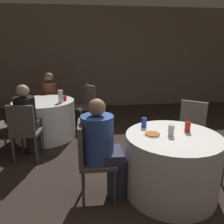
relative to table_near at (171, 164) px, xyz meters
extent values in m
plane|color=#332621|center=(-0.10, -0.08, -0.36)|extent=(16.00, 16.00, 0.00)
cube|color=#7A6B5B|center=(-0.10, 4.29, 1.04)|extent=(16.00, 0.06, 2.80)
cylinder|color=white|center=(0.00, 0.00, 0.00)|extent=(1.08, 1.08, 0.72)
cylinder|color=white|center=(-1.77, 1.93, 0.00)|extent=(1.14, 1.14, 0.72)
cylinder|color=#4C4C51|center=(0.71, 0.04, -0.15)|extent=(0.03, 0.03, 0.43)
cube|color=#59514C|center=(0.53, 0.67, 0.08)|extent=(0.56, 0.56, 0.04)
cube|color=#59514C|center=(0.64, 0.81, 0.32)|extent=(0.33, 0.27, 0.44)
cylinder|color=#4C4C51|center=(0.56, 0.43, -0.15)|extent=(0.03, 0.03, 0.43)
cylinder|color=#4C4C51|center=(0.29, 0.65, -0.15)|extent=(0.03, 0.03, 0.43)
cylinder|color=#4C4C51|center=(0.77, 0.70, -0.15)|extent=(0.03, 0.03, 0.43)
cylinder|color=#4C4C51|center=(0.50, 0.91, -0.15)|extent=(0.03, 0.03, 0.43)
cube|color=#59514C|center=(-0.86, 0.00, 0.08)|extent=(0.40, 0.40, 0.04)
cube|color=#59514C|center=(-1.04, 0.00, 0.32)|extent=(0.05, 0.38, 0.44)
cylinder|color=#4C4C51|center=(-0.69, 0.17, -0.15)|extent=(0.03, 0.03, 0.43)
cylinder|color=#4C4C51|center=(-0.69, -0.17, -0.15)|extent=(0.03, 0.03, 0.43)
cylinder|color=#4C4C51|center=(-1.03, 0.17, -0.15)|extent=(0.03, 0.03, 0.43)
cylinder|color=#4C4C51|center=(-1.03, -0.17, -0.15)|extent=(0.03, 0.03, 0.43)
cylinder|color=#4C4C51|center=(-2.42, 1.57, -0.15)|extent=(0.03, 0.03, 0.43)
cylinder|color=#4C4C51|center=(-2.19, 1.32, -0.15)|extent=(0.03, 0.03, 0.43)
cube|color=#59514C|center=(-1.88, 1.04, 0.08)|extent=(0.44, 0.44, 0.04)
cube|color=#59514C|center=(-1.90, 0.87, 0.32)|extent=(0.38, 0.09, 0.44)
cylinder|color=#4C4C51|center=(-2.03, 1.23, -0.15)|extent=(0.03, 0.03, 0.43)
cylinder|color=#4C4C51|center=(-1.69, 1.19, -0.15)|extent=(0.03, 0.03, 0.43)
cylinder|color=#4C4C51|center=(-2.07, 0.90, -0.15)|extent=(0.03, 0.03, 0.43)
cylinder|color=#4C4C51|center=(-1.73, 0.86, -0.15)|extent=(0.03, 0.03, 0.43)
cube|color=#59514C|center=(-1.04, 2.43, 0.08)|extent=(0.56, 0.56, 0.04)
cube|color=#59514C|center=(-0.89, 2.53, 0.32)|extent=(0.26, 0.34, 0.44)
cylinder|color=#4C4C51|center=(-1.08, 2.19, -0.15)|extent=(0.03, 0.03, 0.43)
cylinder|color=#4C4C51|center=(-1.28, 2.47, -0.15)|extent=(0.03, 0.03, 0.43)
cylinder|color=#4C4C51|center=(-0.80, 2.39, -0.15)|extent=(0.03, 0.03, 0.43)
cylinder|color=#4C4C51|center=(-1.00, 2.67, -0.15)|extent=(0.03, 0.03, 0.43)
cube|color=#59514C|center=(-1.78, 2.81, 0.08)|extent=(0.40, 0.40, 0.04)
cube|color=#59514C|center=(-1.78, 2.99, 0.32)|extent=(0.38, 0.05, 0.44)
cylinder|color=#4C4C51|center=(-1.61, 2.64, -0.15)|extent=(0.03, 0.03, 0.43)
cylinder|color=#4C4C51|center=(-1.95, 2.64, -0.15)|extent=(0.03, 0.03, 0.43)
cylinder|color=#4C4C51|center=(-1.61, 2.98, -0.15)|extent=(0.03, 0.03, 0.43)
cylinder|color=#4C4C51|center=(-1.95, 2.98, -0.15)|extent=(0.03, 0.03, 0.43)
cylinder|color=#4C4238|center=(-1.78, 2.59, -0.13)|extent=(0.24, 0.24, 0.47)
cube|color=#4C4238|center=(-1.78, 2.70, 0.15)|extent=(0.34, 0.32, 0.12)
cylinder|color=brown|center=(-1.78, 2.81, 0.35)|extent=(0.36, 0.36, 0.48)
sphere|color=#997056|center=(-1.78, 2.81, 0.69)|extent=(0.21, 0.21, 0.21)
cylinder|color=#33384C|center=(-0.64, 0.00, -0.13)|extent=(0.24, 0.24, 0.47)
cube|color=#33384C|center=(-0.75, 0.00, 0.15)|extent=(0.32, 0.34, 0.12)
cylinder|color=#33519E|center=(-0.86, 0.00, 0.36)|extent=(0.35, 0.35, 0.52)
sphere|color=#997056|center=(-0.86, 0.00, 0.71)|extent=(0.18, 0.18, 0.18)
cylinder|color=#282828|center=(-1.85, 1.26, -0.13)|extent=(0.24, 0.24, 0.47)
cube|color=#282828|center=(-1.86, 1.15, 0.15)|extent=(0.33, 0.35, 0.12)
cylinder|color=black|center=(-1.88, 1.04, 0.36)|extent=(0.31, 0.31, 0.52)
sphere|color=tan|center=(-1.88, 1.04, 0.71)|extent=(0.18, 0.18, 0.18)
cylinder|color=white|center=(-0.23, 0.04, 0.36)|extent=(0.20, 0.20, 0.01)
cylinder|color=#B25B23|center=(-0.23, 0.04, 0.37)|extent=(0.17, 0.17, 0.01)
cylinder|color=#1E38A5|center=(-0.27, 0.29, 0.42)|extent=(0.07, 0.07, 0.12)
cylinder|color=silver|center=(-0.04, -0.01, 0.42)|extent=(0.07, 0.07, 0.12)
cylinder|color=red|center=(0.20, 0.08, 0.42)|extent=(0.07, 0.07, 0.12)
cylinder|color=white|center=(-1.43, 1.76, 0.47)|extent=(0.09, 0.09, 0.22)
cylinder|color=red|center=(-1.38, 1.88, 0.41)|extent=(0.09, 0.09, 0.09)
camera|label=1|loc=(-0.96, -2.19, 1.29)|focal=35.00mm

